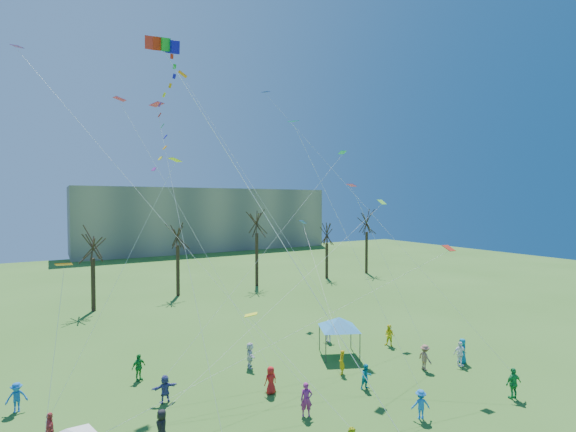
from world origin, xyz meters
TOP-DOWN VIEW (x-y plane):
  - distant_building at (22.00, 82.00)m, footprint 60.00×14.00m
  - bare_tree_row at (4.23, 35.95)m, footprint 69.66×8.52m
  - big_box_kite at (-5.70, 8.27)m, footprint 4.12×7.04m
  - canopy_tent_blue at (7.58, 10.66)m, footprint 3.58×3.58m
  - festival_crowd at (0.56, 6.83)m, footprint 28.55×14.80m
  - small_kites_aloft at (1.34, 12.05)m, footprint 28.95×18.87m

SIDE VIEW (x-z plane):
  - festival_crowd at x=0.56m, z-range -0.06..1.79m
  - canopy_tent_blue at x=7.58m, z-range 1.03..3.98m
  - bare_tree_row at x=4.23m, z-range 1.52..13.07m
  - distant_building at x=22.00m, z-range 0.00..15.00m
  - small_kites_aloft at x=1.34m, z-range -3.39..30.16m
  - big_box_kite at x=-5.70m, z-range 5.04..27.81m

